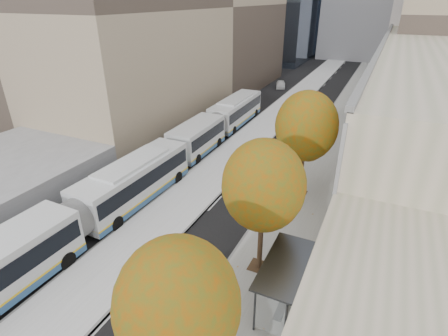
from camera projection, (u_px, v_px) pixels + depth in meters
The scene contains 12 objects.
bus_platform at pixel (263, 127), 40.27m from camera, with size 4.25×150.00×0.15m, color silver.
sidewalk at pixel (334, 139), 37.23m from camera, with size 4.75×150.00×0.08m, color gray.
building_tan at pixel (443, 65), 54.68m from camera, with size 18.00×92.00×8.00m, color #A9A586.
building_midrise at pixel (151, 6), 46.76m from camera, with size 24.00×46.00×25.00m, color gray.
bus_shelter at pixel (288, 272), 16.17m from camera, with size 1.90×4.40×2.53m.
tree_b at pixel (178, 305), 10.87m from camera, with size 4.00×4.00×6.97m.
tree_c at pixel (264, 186), 17.27m from camera, with size 4.20×4.20×7.28m.
tree_d at pixel (306, 126), 24.48m from camera, with size 4.40×4.40×7.60m.
bus_near at pixel (92, 208), 22.02m from camera, with size 3.13×18.32×3.04m.
bus_far at pixel (221, 121), 37.59m from camera, with size 2.82×17.98×2.99m.
cyclist at pixel (158, 333), 14.78m from camera, with size 0.75×1.88×2.33m.
distant_car at pixel (281, 84), 57.66m from camera, with size 1.44×3.57×1.22m, color silver.
Camera 1 is at (8.25, -1.50, 13.67)m, focal length 28.00 mm.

